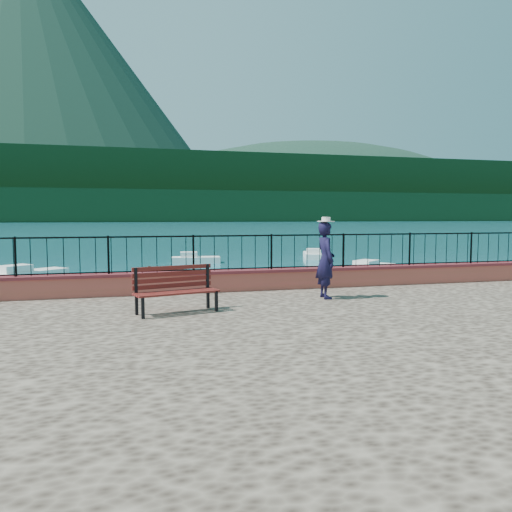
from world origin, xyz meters
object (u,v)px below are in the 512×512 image
person (326,260)px  boat_3 (26,271)px  boat_4 (196,257)px  boat_5 (313,253)px  park_bench (176,299)px  boat_2 (371,266)px  boat_0 (32,290)px

person → boat_3: size_ratio=0.45×
person → boat_4: (0.12, 23.11, -1.76)m
boat_4 → boat_5: same height
boat_3 → boat_4: (9.86, 6.62, 0.00)m
boat_5 → boat_4: bearing=116.8°
park_bench → boat_5: bearing=48.3°
boat_2 → boat_3: 18.84m
boat_5 → boat_0: bearing=148.2°
boat_2 → boat_5: 10.38m
person → boat_2: size_ratio=0.46×
person → boat_5: size_ratio=0.52×
boat_2 → boat_4: same height
park_bench → boat_5: 28.91m
boat_0 → boat_4: 16.27m
boat_3 → boat_4: same height
boat_0 → boat_4: bearing=50.2°
boat_4 → person: bearing=-83.2°
boat_0 → park_bench: bearing=-74.6°
boat_5 → park_bench: bearing=169.7°
park_bench → person: person is taller
boat_0 → boat_2: size_ratio=0.90×
park_bench → boat_2: park_bench is taller
boat_0 → boat_2: 18.04m
boat_4 → boat_5: 9.53m
boat_4 → boat_5: size_ratio=0.89×
park_bench → person: size_ratio=0.97×
boat_2 → boat_3: size_ratio=0.99×
boat_5 → boat_3: bearing=130.3°
park_bench → boat_4: (3.96, 24.04, -1.10)m
boat_2 → boat_5: size_ratio=1.13×
boat_2 → boat_3: same height
boat_0 → boat_3: size_ratio=0.89×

